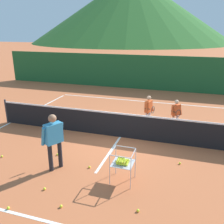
# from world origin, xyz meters

# --- Properties ---
(ground_plane) EXTENTS (120.00, 120.00, 0.00)m
(ground_plane) POSITION_xyz_m (0.00, 0.00, 0.00)
(ground_plane) COLOR #BC6038
(line_baseline_far) EXTENTS (10.09, 0.08, 0.01)m
(line_baseline_far) POSITION_xyz_m (0.00, 5.10, 0.00)
(line_baseline_far) COLOR white
(line_baseline_far) RESTS_ON ground
(line_sideline_west) EXTENTS (0.08, 9.78, 0.01)m
(line_sideline_west) POSITION_xyz_m (-5.05, 0.00, 0.00)
(line_sideline_west) COLOR white
(line_sideline_west) RESTS_ON ground
(line_service_center) EXTENTS (0.08, 5.25, 0.01)m
(line_service_center) POSITION_xyz_m (0.00, 0.00, 0.00)
(line_service_center) COLOR white
(line_service_center) RESTS_ON ground
(tennis_net) EXTENTS (10.44, 0.08, 1.05)m
(tennis_net) POSITION_xyz_m (0.00, 0.00, 0.50)
(tennis_net) COLOR #333338
(tennis_net) RESTS_ON ground
(instructor) EXTENTS (0.54, 0.84, 1.70)m
(instructor) POSITION_xyz_m (-1.21, -2.71, 1.02)
(instructor) COLOR black
(instructor) RESTS_ON ground
(student_0) EXTENTS (0.42, 0.71, 1.35)m
(student_0) POSITION_xyz_m (0.83, 1.35, 0.81)
(student_0) COLOR silver
(student_0) RESTS_ON ground
(student_1) EXTENTS (0.44, 0.69, 1.25)m
(student_1) POSITION_xyz_m (1.93, 1.43, 0.75)
(student_1) COLOR silver
(student_1) RESTS_ON ground
(ball_cart) EXTENTS (0.58, 0.58, 0.90)m
(ball_cart) POSITION_xyz_m (0.83, -2.74, 0.60)
(ball_cart) COLOR #B7B7BC
(ball_cart) RESTS_ON ground
(tennis_ball_0) EXTENTS (0.07, 0.07, 0.07)m
(tennis_ball_0) POSITION_xyz_m (-1.57, -2.02, 0.03)
(tennis_ball_0) COLOR yellow
(tennis_ball_0) RESTS_ON ground
(tennis_ball_1) EXTENTS (0.07, 0.07, 0.07)m
(tennis_ball_1) POSITION_xyz_m (-0.97, -3.73, 0.03)
(tennis_ball_1) COLOR yellow
(tennis_ball_1) RESTS_ON ground
(tennis_ball_2) EXTENTS (0.07, 0.07, 0.07)m
(tennis_ball_2) POSITION_xyz_m (-0.27, -2.41, 0.03)
(tennis_ball_2) COLOR yellow
(tennis_ball_2) RESTS_ON ground
(tennis_ball_3) EXTENTS (0.07, 0.07, 0.07)m
(tennis_ball_3) POSITION_xyz_m (-3.22, -2.66, 0.03)
(tennis_ball_3) COLOR yellow
(tennis_ball_3) RESTS_ON ground
(tennis_ball_4) EXTENTS (0.07, 0.07, 0.07)m
(tennis_ball_4) POSITION_xyz_m (1.49, -3.79, 0.03)
(tennis_ball_4) COLOR yellow
(tennis_ball_4) RESTS_ON ground
(tennis_ball_5) EXTENTS (0.07, 0.07, 0.07)m
(tennis_ball_5) POSITION_xyz_m (-0.25, -4.19, 0.03)
(tennis_ball_5) COLOR yellow
(tennis_ball_5) RESTS_ON ground
(tennis_ball_6) EXTENTS (0.07, 0.07, 0.07)m
(tennis_ball_6) POSITION_xyz_m (-1.37, -4.61, 0.03)
(tennis_ball_6) COLOR yellow
(tennis_ball_6) RESTS_ON ground
(tennis_ball_7) EXTENTS (0.07, 0.07, 0.07)m
(tennis_ball_7) POSITION_xyz_m (2.29, -1.37, 0.03)
(tennis_ball_7) COLOR yellow
(tennis_ball_7) RESTS_ON ground
(windscreen_fence) EXTENTS (22.21, 0.08, 2.30)m
(windscreen_fence) POSITION_xyz_m (0.00, 8.11, 1.15)
(windscreen_fence) COLOR #1E5B2D
(windscreen_fence) RESTS_ON ground
(hill_1) EXTENTS (59.60, 59.60, 19.22)m
(hill_1) POSITION_xyz_m (-16.15, 69.40, 9.61)
(hill_1) COLOR #2D6628
(hill_1) RESTS_ON ground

